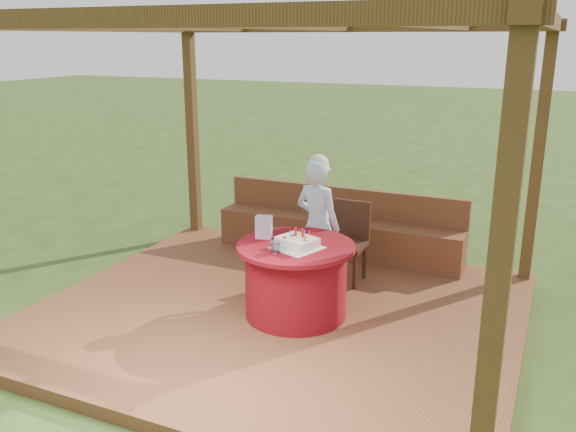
# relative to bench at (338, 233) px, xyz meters

# --- Properties ---
(ground) EXTENTS (60.00, 60.00, 0.00)m
(ground) POSITION_rel_bench_xyz_m (0.00, -1.72, -0.38)
(ground) COLOR #2D4717
(ground) RESTS_ON ground
(deck) EXTENTS (4.50, 4.00, 0.12)m
(deck) POSITION_rel_bench_xyz_m (0.00, -1.72, -0.32)
(deck) COLOR brown
(deck) RESTS_ON ground
(pergola) EXTENTS (4.50, 4.00, 2.72)m
(pergola) POSITION_rel_bench_xyz_m (0.00, -1.72, 2.02)
(pergola) COLOR brown
(pergola) RESTS_ON deck
(bench) EXTENTS (3.00, 0.42, 0.80)m
(bench) POSITION_rel_bench_xyz_m (0.00, 0.00, 0.00)
(bench) COLOR brown
(bench) RESTS_ON deck
(table) EXTENTS (1.10, 1.10, 0.71)m
(table) POSITION_rel_bench_xyz_m (0.21, -1.76, 0.10)
(table) COLOR maroon
(table) RESTS_ON deck
(chair) EXTENTS (0.42, 0.42, 0.86)m
(chair) POSITION_rel_bench_xyz_m (0.36, -0.69, 0.21)
(chair) COLOR #391D12
(chair) RESTS_ON deck
(elderly_woman) EXTENTS (0.57, 0.44, 1.44)m
(elderly_woman) POSITION_rel_bench_xyz_m (0.17, -1.10, 0.45)
(elderly_woman) COLOR #A5D0F6
(elderly_woman) RESTS_ON deck
(birthday_cake) EXTENTS (0.49, 0.49, 0.18)m
(birthday_cake) POSITION_rel_bench_xyz_m (0.26, -1.84, 0.49)
(birthday_cake) COLOR white
(birthday_cake) RESTS_ON table
(gift_bag) EXTENTS (0.17, 0.13, 0.22)m
(gift_bag) POSITION_rel_bench_xyz_m (-0.14, -1.70, 0.55)
(gift_bag) COLOR #EB98D2
(gift_bag) RESTS_ON table
(drinking_glass) EXTENTS (0.12, 0.12, 0.10)m
(drinking_glass) POSITION_rel_bench_xyz_m (0.13, -2.03, 0.49)
(drinking_glass) COLOR white
(drinking_glass) RESTS_ON table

